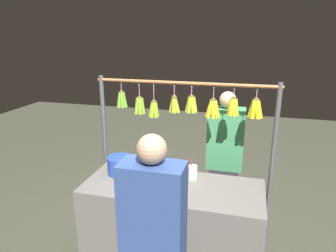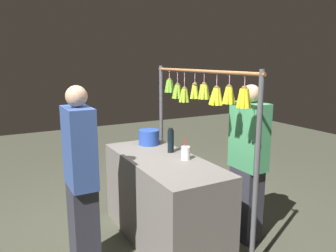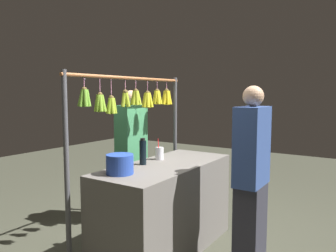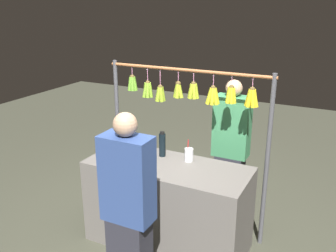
% 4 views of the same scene
% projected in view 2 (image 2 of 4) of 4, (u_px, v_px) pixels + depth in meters
% --- Properties ---
extents(ground_plane, '(12.00, 12.00, 0.00)m').
position_uv_depth(ground_plane, '(163.00, 238.00, 3.38)').
color(ground_plane, '#3F4032').
extents(market_counter, '(1.58, 0.66, 0.87)m').
position_uv_depth(market_counter, '(163.00, 199.00, 3.29)').
color(market_counter, '#66605B').
rests_on(market_counter, ground).
extents(display_rack, '(1.75, 0.14, 1.75)m').
position_uv_depth(display_rack, '(201.00, 111.00, 3.30)').
color(display_rack, '#4C4C51').
rests_on(display_rack, ground).
extents(water_bottle, '(0.07, 0.07, 0.26)m').
position_uv_depth(water_bottle, '(171.00, 141.00, 3.39)').
color(water_bottle, black).
rests_on(water_bottle, market_counter).
extents(blue_bucket, '(0.23, 0.23, 0.17)m').
position_uv_depth(blue_bucket, '(149.00, 137.00, 3.71)').
color(blue_bucket, '#2746A8').
rests_on(blue_bucket, market_counter).
extents(drink_cup, '(0.09, 0.09, 0.22)m').
position_uv_depth(drink_cup, '(186.00, 153.00, 3.15)').
color(drink_cup, silver).
rests_on(drink_cup, market_counter).
extents(vendor_person, '(0.38, 0.20, 1.59)m').
position_uv_depth(vendor_person, '(248.00, 165.00, 3.25)').
color(vendor_person, '#2D2D38').
rests_on(vendor_person, ground).
extents(customer_person, '(0.39, 0.21, 1.62)m').
position_uv_depth(customer_person, '(81.00, 182.00, 2.76)').
color(customer_person, '#2D2D38').
rests_on(customer_person, ground).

